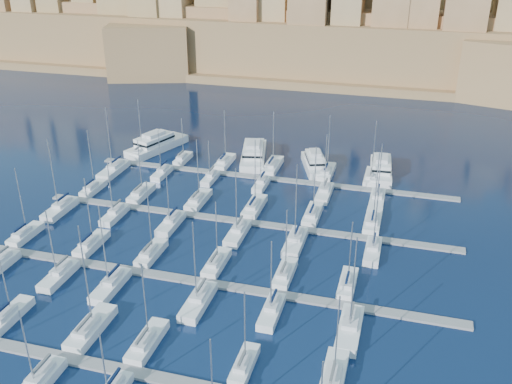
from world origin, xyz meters
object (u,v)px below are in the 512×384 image
(motor_yacht_a, at_px, (156,144))
(motor_yacht_d, at_px, (381,168))
(sailboat_2, at_px, (91,328))
(sailboat_4, at_px, (244,365))
(motor_yacht_b, at_px, (254,153))
(motor_yacht_c, at_px, (314,163))

(motor_yacht_a, height_order, motor_yacht_d, same)
(sailboat_2, distance_m, sailboat_4, 23.39)
(motor_yacht_d, bearing_deg, sailboat_2, -117.07)
(motor_yacht_a, bearing_deg, sailboat_2, -72.48)
(sailboat_4, xyz_separation_m, motor_yacht_b, (-19.26, 71.84, 1.01))
(motor_yacht_c, height_order, motor_yacht_d, same)
(sailboat_2, relative_size, motor_yacht_b, 0.88)
(sailboat_2, distance_m, motor_yacht_b, 70.73)
(motor_yacht_b, bearing_deg, sailboat_2, -93.33)
(motor_yacht_c, distance_m, motor_yacht_d, 15.60)
(sailboat_2, xyz_separation_m, motor_yacht_c, (19.85, 68.43, 0.95))
(motor_yacht_a, bearing_deg, sailboat_4, -57.53)
(motor_yacht_a, bearing_deg, motor_yacht_b, 0.39)
(motor_yacht_a, height_order, motor_yacht_c, same)
(sailboat_2, bearing_deg, sailboat_4, -3.03)
(sailboat_4, bearing_deg, motor_yacht_c, 92.88)
(sailboat_2, xyz_separation_m, sailboat_4, (23.36, -1.24, -0.06))
(sailboat_4, xyz_separation_m, motor_yacht_c, (-3.51, 69.66, 1.01))
(sailboat_2, height_order, motor_yacht_d, sailboat_2)
(sailboat_2, bearing_deg, motor_yacht_d, 62.93)
(sailboat_2, height_order, motor_yacht_a, sailboat_2)
(motor_yacht_c, bearing_deg, motor_yacht_d, 3.19)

